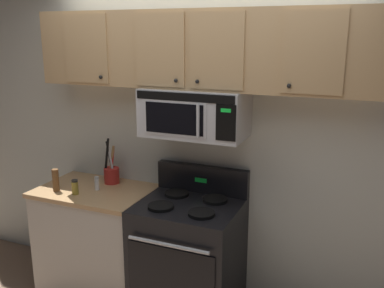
# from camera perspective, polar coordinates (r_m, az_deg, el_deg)

# --- Properties ---
(back_wall) EXTENTS (5.20, 0.10, 2.70)m
(back_wall) POSITION_cam_1_polar(r_m,az_deg,el_deg) (3.41, 1.96, 1.17)
(back_wall) COLOR silver
(back_wall) RESTS_ON ground_plane
(stove_range) EXTENTS (0.76, 0.69, 1.12)m
(stove_range) POSITION_cam_1_polar(r_m,az_deg,el_deg) (3.42, -0.45, -14.73)
(stove_range) COLOR black
(stove_range) RESTS_ON ground_plane
(over_range_microwave) EXTENTS (0.76, 0.43, 0.35)m
(over_range_microwave) POSITION_cam_1_polar(r_m,az_deg,el_deg) (3.14, 0.35, 4.19)
(over_range_microwave) COLOR #B7BABF
(upper_cabinets) EXTENTS (2.50, 0.36, 0.55)m
(upper_cabinets) POSITION_cam_1_polar(r_m,az_deg,el_deg) (3.12, 0.60, 12.45)
(upper_cabinets) COLOR tan
(counter_segment) EXTENTS (0.93, 0.65, 0.90)m
(counter_segment) POSITION_cam_1_polar(r_m,az_deg,el_deg) (3.80, -12.38, -12.17)
(counter_segment) COLOR #BCB7AD
(counter_segment) RESTS_ON ground_plane
(utensil_crock_red) EXTENTS (0.13, 0.13, 0.39)m
(utensil_crock_red) POSITION_cam_1_polar(r_m,az_deg,el_deg) (3.70, -10.68, -3.74)
(utensil_crock_red) COLOR red
(utensil_crock_red) RESTS_ON counter_segment
(salt_shaker) EXTENTS (0.04, 0.04, 0.11)m
(salt_shaker) POSITION_cam_1_polar(r_m,az_deg,el_deg) (3.58, -12.55, -5.13)
(salt_shaker) COLOR white
(salt_shaker) RESTS_ON counter_segment
(pepper_mill) EXTENTS (0.05, 0.05, 0.18)m
(pepper_mill) POSITION_cam_1_polar(r_m,az_deg,el_deg) (3.63, -17.69, -4.61)
(pepper_mill) COLOR brown
(pepper_mill) RESTS_ON counter_segment
(spice_jar) EXTENTS (0.05, 0.05, 0.12)m
(spice_jar) POSITION_cam_1_polar(r_m,az_deg,el_deg) (3.52, -15.31, -5.56)
(spice_jar) COLOR olive
(spice_jar) RESTS_ON counter_segment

